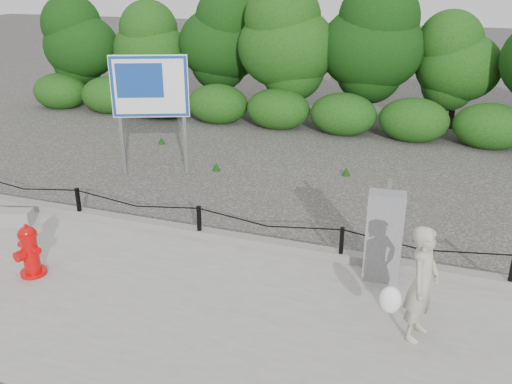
{
  "coord_description": "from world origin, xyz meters",
  "views": [
    {
      "loc": [
        3.78,
        -7.71,
        4.4
      ],
      "look_at": [
        0.98,
        0.2,
        1.0
      ],
      "focal_mm": 38.0,
      "sensor_mm": 36.0,
      "label": 1
    }
  ],
  "objects": [
    {
      "name": "concrete_block",
      "position": [
        -3.56,
        -0.71,
        0.22
      ],
      "size": [
        0.94,
        0.58,
        0.28
      ],
      "primitive_type": "cube",
      "rotation": [
        0.0,
        0.0,
        0.33
      ],
      "color": "gray",
      "rests_on": "sidewalk"
    },
    {
      "name": "fire_hydrant",
      "position": [
        -1.89,
        -2.0,
        0.48
      ],
      "size": [
        0.48,
        0.5,
        0.85
      ],
      "rotation": [
        0.0,
        0.0,
        -0.25
      ],
      "color": "red",
      "rests_on": "sidewalk"
    },
    {
      "name": "pedestrian",
      "position": [
        3.77,
        -1.6,
        0.83
      ],
      "size": [
        0.74,
        0.64,
        1.53
      ],
      "rotation": [
        0.0,
        0.0,
        1.3
      ],
      "color": "#A7A28F",
      "rests_on": "sidewalk"
    },
    {
      "name": "advertising_sign",
      "position": [
        -2.45,
        2.8,
        1.94
      ],
      "size": [
        1.62,
        0.73,
        2.75
      ],
      "rotation": [
        0.0,
        0.0,
        0.39
      ],
      "color": "slate",
      "rests_on": "ground"
    },
    {
      "name": "sidewalk",
      "position": [
        0.0,
        -2.0,
        0.04
      ],
      "size": [
        14.0,
        4.0,
        0.08
      ],
      "primitive_type": "cube",
      "color": "gray",
      "rests_on": "ground"
    },
    {
      "name": "chain_barrier",
      "position": [
        0.0,
        0.0,
        0.46
      ],
      "size": [
        10.06,
        0.06,
        0.6
      ],
      "color": "black",
      "rests_on": "sidewalk"
    },
    {
      "name": "ground",
      "position": [
        0.0,
        0.0,
        0.0
      ],
      "size": [
        90.0,
        90.0,
        0.0
      ],
      "primitive_type": "plane",
      "color": "#2D2B28",
      "rests_on": "ground"
    },
    {
      "name": "utility_cabinet",
      "position": [
        3.17,
        -0.32,
        0.78
      ],
      "size": [
        0.56,
        0.41,
        1.54
      ],
      "rotation": [
        0.0,
        0.0,
        0.1
      ],
      "color": "gray",
      "rests_on": "sidewalk"
    },
    {
      "name": "treeline",
      "position": [
        0.85,
        8.93,
        2.38
      ],
      "size": [
        20.22,
        3.41,
        4.24
      ],
      "color": "black",
      "rests_on": "ground"
    },
    {
      "name": "curb",
      "position": [
        0.0,
        0.05,
        0.15
      ],
      "size": [
        14.0,
        0.22,
        0.14
      ],
      "primitive_type": "cube",
      "color": "slate",
      "rests_on": "sidewalk"
    }
  ]
}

